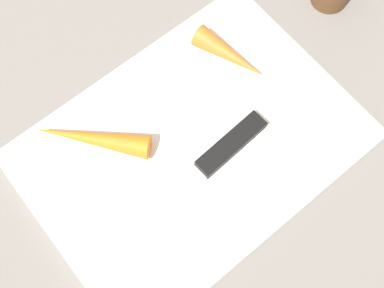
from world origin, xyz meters
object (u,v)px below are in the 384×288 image
at_px(knife, 222,152).
at_px(carrot_short, 230,55).
at_px(cutting_board, 192,146).
at_px(carrot_long, 91,138).

distance_m(knife, carrot_short, 0.12).
distance_m(cutting_board, carrot_long, 0.11).
distance_m(carrot_short, carrot_long, 0.19).
bearing_deg(knife, carrot_long, -47.74).
height_order(cutting_board, carrot_short, carrot_short).
distance_m(cutting_board, carrot_short, 0.12).
xyz_separation_m(cutting_board, carrot_short, (-0.10, -0.05, 0.02)).
relative_size(knife, carrot_long, 1.55).
relative_size(cutting_board, carrot_short, 3.93).
xyz_separation_m(carrot_short, carrot_long, (0.18, -0.02, -0.00)).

